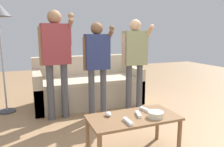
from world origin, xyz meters
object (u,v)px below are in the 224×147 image
coffee_table (133,122)px  game_remote_nunchuk (108,114)px  game_remote_wand_near (145,110)px  player_left (56,52)px  player_right (135,55)px  game_remote_wand_spare (138,114)px  player_center (97,59)px  couch (88,87)px  snack_bowl (156,115)px  game_remote_wand_far (128,121)px

coffee_table → game_remote_nunchuk: game_remote_nunchuk is taller
coffee_table → game_remote_wand_near: size_ratio=5.70×
coffee_table → game_remote_wand_near: 0.23m
player_left → game_remote_nunchuk: bearing=-73.5°
player_right → game_remote_wand_spare: player_right is taller
player_left → game_remote_wand_near: size_ratio=9.76×
game_remote_wand_near → player_center: bearing=101.4°
coffee_table → player_left: (-0.60, 1.31, 0.64)m
couch → player_left: 1.10m
player_center → game_remote_wand_near: size_ratio=8.76×
snack_bowl → game_remote_wand_far: 0.33m
snack_bowl → game_remote_wand_near: 0.20m
snack_bowl → player_center: bearing=99.9°
game_remote_nunchuk → player_center: player_center is taller
snack_bowl → game_remote_wand_near: (-0.00, 0.20, -0.01)m
player_center → game_remote_wand_near: 1.18m
game_remote_wand_near → game_remote_wand_spare: (-0.14, -0.09, 0.00)m
player_left → game_remote_wand_far: size_ratio=9.74×
coffee_table → player_right: 1.45m
coffee_table → game_remote_wand_far: bearing=-133.9°
player_center → game_remote_wand_far: size_ratio=8.74×
snack_bowl → game_remote_wand_far: size_ratio=0.97×
player_right → player_left: bearing=173.7°
coffee_table → game_remote_wand_far: 0.19m
player_left → player_right: 1.22m
player_left → game_remote_wand_far: (0.47, -1.44, -0.57)m
coffee_table → snack_bowl: (0.20, -0.11, 0.09)m
player_right → game_remote_wand_near: size_ratio=9.12×
coffee_table → player_left: bearing=114.5°
game_remote_nunchuk → player_right: player_right is taller
player_center → game_remote_wand_spare: bearing=-86.2°
game_remote_wand_near → couch: bearing=95.7°
couch → game_remote_wand_spare: bearing=-88.8°
coffee_table → player_right: (0.62, 1.18, 0.57)m
player_center → game_remote_wand_far: bearing=-94.7°
couch → snack_bowl: couch is taller
game_remote_nunchuk → coffee_table: bearing=-23.4°
coffee_table → player_left: player_left is taller
coffee_table → game_remote_wand_far: (-0.12, -0.13, 0.07)m
game_remote_wand_far → game_remote_wand_spare: 0.22m
player_center → game_remote_wand_spare: size_ratio=9.28×
player_left → game_remote_wand_spare: player_left is taller
coffee_table → game_remote_nunchuk: bearing=156.6°
game_remote_nunchuk → game_remote_wand_near: game_remote_nunchuk is taller
player_left → player_center: 0.60m
couch → player_right: 1.13m
game_remote_wand_far → snack_bowl: bearing=4.1°
player_left → game_remote_wand_spare: (0.65, -1.31, -0.57)m
player_center → snack_bowl: bearing=-80.1°
game_remote_nunchuk → game_remote_wand_spare: game_remote_nunchuk is taller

